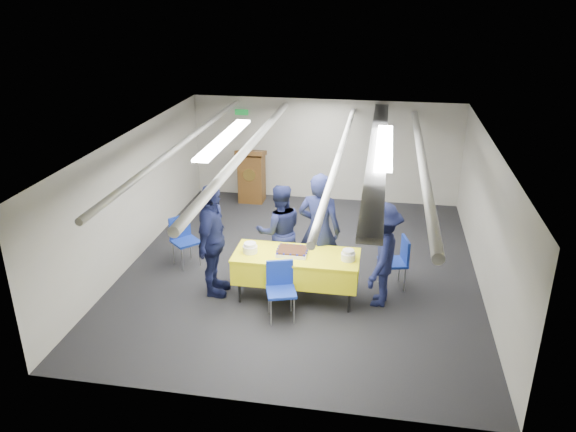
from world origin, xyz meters
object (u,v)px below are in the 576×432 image
object	(u,v)px
chair_right	(398,258)
sailor_a	(319,230)
sheet_cake	(292,251)
serving_table	(296,266)
chair_near	(280,284)
sailor_b	(280,231)
chair_left	(183,236)
sailor_d	(381,255)
sailor_c	(212,241)
podium	(252,175)

from	to	relation	value
chair_right	sailor_a	distance (m)	1.36
sheet_cake	serving_table	bearing A→B (deg)	-8.22
chair_right	sheet_cake	bearing A→B (deg)	-159.10
chair_near	sailor_b	size ratio (longest dim) A/B	0.53
chair_right	sailor_b	distance (m)	1.98
chair_left	sailor_d	bearing A→B (deg)	-12.57
chair_right	sailor_c	distance (m)	2.99
podium	chair_right	bearing A→B (deg)	-46.76
sheet_cake	sailor_c	xyz separation A→B (m)	(-1.25, -0.07, 0.11)
podium	sailor_c	distance (m)	4.16
serving_table	sailor_c	bearing A→B (deg)	-177.47
sailor_c	chair_left	bearing A→B (deg)	41.71
sailor_b	podium	bearing A→B (deg)	-89.11
serving_table	sailor_c	distance (m)	1.37
chair_left	sailor_b	size ratio (longest dim) A/B	0.53
serving_table	chair_near	distance (m)	0.56
sailor_c	sailor_d	bearing A→B (deg)	-87.59
sheet_cake	sailor_a	bearing A→B (deg)	56.61
sailor_b	serving_table	bearing A→B (deg)	99.65
sailor_b	sailor_a	bearing A→B (deg)	146.74
sheet_cake	chair_left	world-z (taller)	chair_left
chair_left	sailor_b	world-z (taller)	sailor_b
serving_table	sailor_d	size ratio (longest dim) A/B	1.17
podium	chair_right	world-z (taller)	podium
chair_left	podium	bearing A→B (deg)	81.54
serving_table	sailor_a	xyz separation A→B (m)	(0.28, 0.54, 0.40)
sheet_cake	sailor_c	distance (m)	1.26
chair_left	sailor_d	xyz separation A→B (m)	(3.43, -0.76, 0.30)
podium	sailor_d	xyz separation A→B (m)	(2.95, -3.99, 0.21)
chair_near	chair_right	world-z (taller)	same
sheet_cake	sailor_b	world-z (taller)	sailor_b
sailor_b	sailor_c	distance (m)	1.20
serving_table	sailor_c	world-z (taller)	sailor_c
sailor_c	sailor_d	distance (m)	2.60
chair_near	sheet_cake	bearing A→B (deg)	81.04
chair_near	sailor_d	bearing A→B (deg)	23.52
chair_right	sailor_a	size ratio (longest dim) A/B	0.45
sailor_a	sailor_d	distance (m)	1.10
sailor_a	sailor_c	size ratio (longest dim) A/B	1.05
chair_left	sailor_a	bearing A→B (deg)	-7.33
chair_near	chair_right	size ratio (longest dim) A/B	1.00
sheet_cake	sailor_d	distance (m)	1.35
chair_left	chair_near	bearing A→B (deg)	-34.75
sheet_cake	chair_right	bearing A→B (deg)	20.90
serving_table	sheet_cake	world-z (taller)	sheet_cake
serving_table	chair_left	size ratio (longest dim) A/B	2.23
chair_near	sailor_c	world-z (taller)	sailor_c
sailor_d	chair_near	bearing A→B (deg)	-56.74
serving_table	sailor_d	xyz separation A→B (m)	(1.28, 0.09, 0.27)
sailor_a	chair_near	bearing A→B (deg)	76.81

